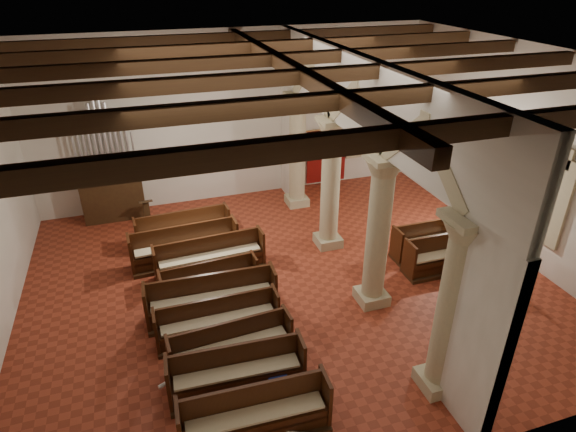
# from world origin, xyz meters

# --- Properties ---
(floor) EXTENTS (14.00, 14.00, 0.00)m
(floor) POSITION_xyz_m (0.00, 0.00, 0.00)
(floor) COLOR maroon
(floor) RESTS_ON ground
(ceiling) EXTENTS (14.00, 14.00, 0.00)m
(ceiling) POSITION_xyz_m (0.00, 0.00, 6.00)
(ceiling) COLOR black
(ceiling) RESTS_ON wall_back
(wall_back) EXTENTS (14.00, 0.02, 6.00)m
(wall_back) POSITION_xyz_m (0.00, 6.00, 3.00)
(wall_back) COLOR white
(wall_back) RESTS_ON floor
(wall_front) EXTENTS (14.00, 0.02, 6.00)m
(wall_front) POSITION_xyz_m (0.00, -6.00, 3.00)
(wall_front) COLOR white
(wall_front) RESTS_ON floor
(wall_right) EXTENTS (0.02, 12.00, 6.00)m
(wall_right) POSITION_xyz_m (7.00, 0.00, 3.00)
(wall_right) COLOR white
(wall_right) RESTS_ON floor
(ceiling_beams) EXTENTS (13.80, 11.80, 0.30)m
(ceiling_beams) POSITION_xyz_m (0.00, 0.00, 5.82)
(ceiling_beams) COLOR #342210
(ceiling_beams) RESTS_ON wall_back
(arcade) EXTENTS (0.90, 11.90, 6.00)m
(arcade) POSITION_xyz_m (1.80, 0.00, 3.56)
(arcade) COLOR tan
(arcade) RESTS_ON floor
(window_right_a) EXTENTS (0.03, 1.00, 2.20)m
(window_right_a) POSITION_xyz_m (6.98, -1.50, 2.20)
(window_right_a) COLOR #387F6A
(window_right_a) RESTS_ON wall_right
(window_right_b) EXTENTS (0.03, 1.00, 2.20)m
(window_right_b) POSITION_xyz_m (6.98, 2.50, 2.20)
(window_right_b) COLOR #387F6A
(window_right_b) RESTS_ON wall_right
(window_back) EXTENTS (1.00, 0.03, 2.20)m
(window_back) POSITION_xyz_m (5.00, 5.98, 2.20)
(window_back) COLOR #387F6A
(window_back) RESTS_ON wall_back
(pipe_organ) EXTENTS (2.10, 0.85, 4.40)m
(pipe_organ) POSITION_xyz_m (-4.50, 5.50, 1.37)
(pipe_organ) COLOR #342210
(pipe_organ) RESTS_ON floor
(lectern) EXTENTS (0.45, 0.46, 1.07)m
(lectern) POSITION_xyz_m (-3.48, 4.39, 0.44)
(lectern) COLOR #342010
(lectern) RESTS_ON floor
(dossal_curtain) EXTENTS (1.80, 0.07, 2.17)m
(dossal_curtain) POSITION_xyz_m (3.50, 5.92, 1.17)
(dossal_curtain) COLOR maroon
(dossal_curtain) RESTS_ON floor
(processional_banner) EXTENTS (0.51, 0.65, 2.38)m
(processional_banner) POSITION_xyz_m (6.01, 5.33, 0.80)
(processional_banner) COLOR #342210
(processional_banner) RESTS_ON floor
(hymnal_box_a) EXTENTS (0.46, 0.42, 0.37)m
(hymnal_box_a) POSITION_xyz_m (-1.45, -3.71, 0.28)
(hymnal_box_a) COLOR navy
(hymnal_box_a) RESTS_ON floor
(hymnal_box_b) EXTENTS (0.37, 0.31, 0.35)m
(hymnal_box_b) POSITION_xyz_m (-1.29, -3.18, 0.28)
(hymnal_box_b) COLOR navy
(hymnal_box_b) RESTS_ON floor
(hymnal_box_c) EXTENTS (0.31, 0.26, 0.28)m
(hymnal_box_c) POSITION_xyz_m (-0.82, -0.95, 0.24)
(hymnal_box_c) COLOR navy
(hymnal_box_c) RESTS_ON floor
(tube_heater_b) EXTENTS (0.85, 0.45, 0.09)m
(tube_heater_b) POSITION_xyz_m (-3.34, -2.71, 0.16)
(tube_heater_b) COLOR silver
(tube_heater_b) RESTS_ON floor
(nave_pew_0) EXTENTS (2.82, 0.84, 1.11)m
(nave_pew_0) POSITION_xyz_m (-2.10, -4.46, 0.37)
(nave_pew_0) COLOR #342210
(nave_pew_0) RESTS_ON floor
(nave_pew_1) EXTENTS (2.82, 0.88, 1.09)m
(nave_pew_1) POSITION_xyz_m (-2.19, -3.33, 0.36)
(nave_pew_1) COLOR #342210
(nave_pew_1) RESTS_ON floor
(nave_pew_2) EXTENTS (2.75, 0.86, 1.03)m
(nave_pew_2) POSITION_xyz_m (-2.13, -2.52, 0.34)
(nave_pew_2) COLOR #342210
(nave_pew_2) RESTS_ON floor
(nave_pew_3) EXTENTS (2.89, 0.69, 1.01)m
(nave_pew_3) POSITION_xyz_m (-2.25, -1.59, 0.33)
(nave_pew_3) COLOR #342210
(nave_pew_3) RESTS_ON floor
(nave_pew_4) EXTENTS (3.23, 0.88, 1.15)m
(nave_pew_4) POSITION_xyz_m (-2.25, -0.81, 0.38)
(nave_pew_4) COLOR #342210
(nave_pew_4) RESTS_ON floor
(nave_pew_5) EXTENTS (2.59, 0.81, 0.98)m
(nave_pew_5) POSITION_xyz_m (-2.16, 0.04, 0.32)
(nave_pew_5) COLOR #342210
(nave_pew_5) RESTS_ON floor
(nave_pew_6) EXTENTS (3.14, 0.88, 1.08)m
(nave_pew_6) POSITION_xyz_m (-1.96, 1.13, 0.36)
(nave_pew_6) COLOR #342210
(nave_pew_6) RESTS_ON floor
(nave_pew_7) EXTENTS (3.15, 0.92, 1.15)m
(nave_pew_7) POSITION_xyz_m (-2.56, 1.88, 0.38)
(nave_pew_7) COLOR #342210
(nave_pew_7) RESTS_ON floor
(nave_pew_8) EXTENTS (2.94, 0.88, 1.06)m
(nave_pew_8) POSITION_xyz_m (-2.47, 2.97, 0.35)
(nave_pew_8) COLOR #342210
(nave_pew_8) RESTS_ON floor
(aisle_pew_0) EXTENTS (1.76, 0.71, 0.98)m
(aisle_pew_0) POSITION_xyz_m (4.82, -1.89, 0.33)
(aisle_pew_0) COLOR #342210
(aisle_pew_0) RESTS_ON floor
(aisle_pew_1) EXTENTS (2.17, 0.76, 1.11)m
(aisle_pew_1) POSITION_xyz_m (4.30, -0.86, 0.37)
(aisle_pew_1) COLOR #342210
(aisle_pew_1) RESTS_ON floor
(aisle_pew_2) EXTENTS (1.95, 0.73, 1.07)m
(aisle_pew_2) POSITION_xyz_m (4.27, 0.00, 0.36)
(aisle_pew_2) COLOR #342210
(aisle_pew_2) RESTS_ON floor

